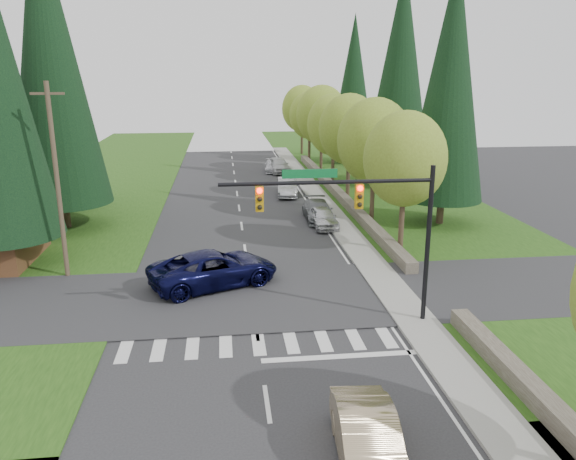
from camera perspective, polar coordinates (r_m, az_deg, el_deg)
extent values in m
plane|color=#28282B|center=(19.96, -2.37, -15.65)|extent=(120.00, 120.00, 0.00)
cube|color=#214713|center=(40.96, 13.82, 0.62)|extent=(14.00, 110.00, 0.06)
cube|color=#214713|center=(40.19, -23.52, -0.54)|extent=(14.00, 110.00, 0.06)
cube|color=#28282B|center=(27.10, -3.68, -6.84)|extent=(120.00, 8.00, 0.10)
cube|color=gray|center=(41.14, 4.87, 1.15)|extent=(1.80, 80.00, 0.13)
cube|color=gray|center=(40.99, 3.70, 1.11)|extent=(0.20, 80.00, 0.13)
cube|color=#4C4438|center=(19.82, 25.20, -16.37)|extent=(0.70, 14.00, 0.70)
cube|color=#4C4438|center=(49.05, 4.98, 3.86)|extent=(0.70, 40.00, 0.70)
cylinder|color=black|center=(24.11, 14.00, -1.60)|extent=(0.20, 0.20, 6.80)
cylinder|color=black|center=(22.28, 4.03, 4.86)|extent=(8.60, 0.16, 0.16)
cube|color=#0C662D|center=(22.15, 2.23, 5.74)|extent=(2.20, 0.04, 0.35)
cube|color=#BF8C0C|center=(22.68, 7.24, 3.42)|extent=(0.32, 0.24, 1.00)
sphere|color=#FF0C05|center=(22.47, 7.35, 4.21)|extent=(0.22, 0.22, 0.22)
cube|color=#BF8C0C|center=(22.07, -2.92, 3.18)|extent=(0.32, 0.24, 1.00)
sphere|color=#FF0C05|center=(21.86, -2.91, 4.00)|extent=(0.22, 0.22, 0.22)
cylinder|color=#473828|center=(30.64, -22.38, 4.42)|extent=(0.24, 0.24, 10.00)
cube|color=#473828|center=(30.18, -23.26, 12.62)|extent=(1.60, 0.10, 0.12)
cylinder|color=#38281C|center=(33.66, 11.50, 1.65)|extent=(0.32, 0.32, 4.76)
ellipsoid|color=olive|center=(33.04, 11.81, 7.09)|extent=(4.80, 4.80, 5.52)
cylinder|color=#38281C|center=(40.21, 8.59, 4.19)|extent=(0.32, 0.32, 4.93)
ellipsoid|color=olive|center=(39.69, 8.79, 8.92)|extent=(5.20, 5.20, 5.98)
cylinder|color=#38281C|center=(46.83, 6.13, 5.97)|extent=(0.32, 0.32, 5.04)
ellipsoid|color=olive|center=(46.37, 6.26, 10.14)|extent=(5.00, 5.00, 5.75)
cylinder|color=#38281C|center=(53.62, 4.59, 7.13)|extent=(0.32, 0.32, 4.82)
ellipsoid|color=olive|center=(53.24, 4.67, 10.61)|extent=(5.00, 5.00, 5.75)
cylinder|color=#38281C|center=(60.43, 3.40, 8.28)|extent=(0.32, 0.32, 5.15)
ellipsoid|color=olive|center=(60.08, 3.45, 11.59)|extent=(5.40, 5.40, 6.21)
cylinder|color=#38281C|center=(67.28, 2.18, 8.86)|extent=(0.32, 0.32, 4.70)
ellipsoid|color=olive|center=(66.97, 2.21, 11.58)|extent=(4.80, 4.80, 5.52)
cylinder|color=#38281C|center=(74.16, 1.42, 9.62)|extent=(0.32, 0.32, 4.98)
ellipsoid|color=olive|center=(73.87, 1.44, 12.23)|extent=(5.20, 5.20, 5.98)
cylinder|color=#38281C|center=(34.47, -26.44, -1.77)|extent=(0.50, 0.50, 2.00)
cylinder|color=#38281C|center=(41.54, -21.59, 1.55)|extent=(0.50, 0.50, 2.00)
cone|color=black|center=(40.48, -23.10, 15.83)|extent=(6.46, 6.46, 19.00)
cylinder|color=#38281C|center=(47.72, -22.15, 3.22)|extent=(0.50, 0.50, 2.00)
cone|color=black|center=(46.78, -23.36, 14.39)|extent=(5.78, 5.78, 17.00)
cylinder|color=#38281C|center=(41.08, 15.22, 1.96)|extent=(0.50, 0.50, 2.00)
cone|color=black|center=(40.00, 16.14, 14.30)|extent=(5.44, 5.44, 16.00)
cylinder|color=#38281C|center=(54.32, 10.80, 5.50)|extent=(0.50, 0.50, 2.00)
cone|color=black|center=(53.51, 11.36, 15.88)|extent=(6.12, 6.12, 18.00)
cylinder|color=#38281C|center=(67.41, 6.45, 7.63)|extent=(0.50, 0.50, 2.00)
cone|color=black|center=(66.76, 6.68, 14.70)|extent=(5.10, 5.10, 15.00)
imported|color=tan|center=(16.40, 8.14, -20.42)|extent=(1.93, 4.70, 1.52)
imported|color=black|center=(28.41, -7.53, -3.92)|extent=(7.12, 5.27, 1.80)
imported|color=silver|center=(38.96, 3.56, 1.29)|extent=(1.89, 4.17, 1.39)
imported|color=slate|center=(40.75, 3.10, 1.97)|extent=(2.09, 4.90, 1.41)
imported|color=#AFAFB4|center=(48.86, -0.07, 4.38)|extent=(2.05, 4.77, 1.53)
imported|color=silver|center=(60.44, -0.97, 6.62)|extent=(2.57, 5.02, 1.63)
imported|color=#B8B9BD|center=(61.03, -1.55, 6.51)|extent=(1.96, 4.31, 1.22)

